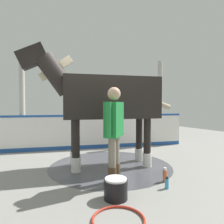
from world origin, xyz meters
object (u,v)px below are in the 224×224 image
(horse, at_px, (105,99))
(wash_bucket, at_px, (116,189))
(bottle_shampoo, at_px, (167,183))
(handler, at_px, (114,128))
(hose_coil, at_px, (118,220))
(bottle_spray, at_px, (165,175))

(horse, xyz_separation_m, wash_bucket, (-1.50, 0.57, -1.36))
(wash_bucket, distance_m, bottle_shampoo, 0.93)
(handler, distance_m, hose_coil, 1.48)
(handler, bearing_deg, horse, 118.24)
(bottle_spray, bearing_deg, horse, 21.61)
(handler, distance_m, bottle_spray, 1.26)
(wash_bucket, bearing_deg, bottle_spray, -82.18)
(wash_bucket, bearing_deg, horse, -20.96)
(bottle_shampoo, bearing_deg, hose_coil, 109.80)
(horse, distance_m, bottle_spray, 2.01)
(horse, height_order, wash_bucket, horse)
(bottle_spray, bearing_deg, wash_bucket, 97.82)
(bottle_shampoo, distance_m, bottle_spray, 0.30)
(horse, bearing_deg, bottle_shampoo, 117.55)
(handler, bearing_deg, wash_bucket, -70.24)
(bottle_shampoo, relative_size, bottle_spray, 0.77)
(horse, bearing_deg, handler, 87.01)
(hose_coil, bearing_deg, horse, -22.37)
(bottle_shampoo, distance_m, hose_coil, 1.25)
(horse, distance_m, handler, 1.17)
(handler, height_order, hose_coil, handler)
(bottle_spray, bearing_deg, hose_coil, 115.92)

